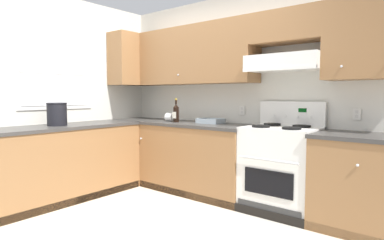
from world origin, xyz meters
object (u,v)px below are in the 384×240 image
stove (280,168)px  bowl (211,122)px  paper_towel_roll (170,117)px  wine_bottle (176,113)px

stove → bowl: 1.10m
bowl → paper_towel_roll: 0.63m
bowl → stove: bearing=-4.9°
bowl → paper_towel_roll: size_ratio=2.64×
wine_bottle → bowl: wine_bottle is taller
wine_bottle → paper_towel_roll: (-0.16, 0.06, -0.07)m
bowl → paper_towel_roll: (-0.63, -0.09, 0.04)m
stove → wine_bottle: 1.57m
stove → bowl: (-1.00, 0.09, 0.45)m
stove → paper_towel_roll: (-1.62, -0.01, 0.49)m
stove → paper_towel_roll: bearing=-179.8°
wine_bottle → bowl: (0.46, 0.15, -0.11)m
paper_towel_roll → stove: bearing=0.2°
bowl → paper_towel_roll: paper_towel_roll is taller
stove → wine_bottle: size_ratio=3.75×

